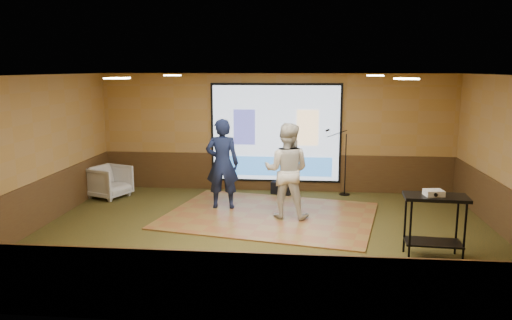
# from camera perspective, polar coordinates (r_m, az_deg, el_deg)

# --- Properties ---
(ground) EXTENTS (9.00, 9.00, 0.00)m
(ground) POSITION_cam_1_polar(r_m,az_deg,el_deg) (9.66, 1.02, -8.41)
(ground) COLOR #293417
(ground) RESTS_ON ground
(room_shell) EXTENTS (9.04, 7.04, 3.02)m
(room_shell) POSITION_cam_1_polar(r_m,az_deg,el_deg) (9.20, 1.06, 4.03)
(room_shell) COLOR #AE8348
(room_shell) RESTS_ON ground
(wainscot_back) EXTENTS (9.00, 0.04, 0.95)m
(wainscot_back) POSITION_cam_1_polar(r_m,az_deg,el_deg) (12.89, 2.25, -1.42)
(wainscot_back) COLOR #492B18
(wainscot_back) RESTS_ON ground
(wainscot_front) EXTENTS (9.00, 0.04, 0.95)m
(wainscot_front) POSITION_cam_1_polar(r_m,az_deg,el_deg) (6.27, -1.55, -14.54)
(wainscot_front) COLOR #492B18
(wainscot_front) RESTS_ON ground
(wainscot_left) EXTENTS (0.04, 7.00, 0.95)m
(wainscot_left) POSITION_cam_1_polar(r_m,az_deg,el_deg) (10.82, -23.43, -4.60)
(wainscot_left) COLOR #492B18
(wainscot_left) RESTS_ON ground
(wainscot_right) EXTENTS (0.04, 7.00, 0.95)m
(wainscot_right) POSITION_cam_1_polar(r_m,az_deg,el_deg) (10.22, 27.10, -5.75)
(wainscot_right) COLOR #492B18
(wainscot_right) RESTS_ON ground
(projector_screen) EXTENTS (3.32, 0.06, 2.52)m
(projector_screen) POSITION_cam_1_polar(r_m,az_deg,el_deg) (12.68, 2.27, 2.97)
(projector_screen) COLOR black
(projector_screen) RESTS_ON room_shell
(downlight_nw) EXTENTS (0.32, 0.32, 0.02)m
(downlight_nw) POSITION_cam_1_polar(r_m,az_deg,el_deg) (11.30, -9.54, 9.53)
(downlight_nw) COLOR beige
(downlight_nw) RESTS_ON room_shell
(downlight_ne) EXTENTS (0.32, 0.32, 0.02)m
(downlight_ne) POSITION_cam_1_polar(r_m,az_deg,el_deg) (11.02, 13.47, 9.37)
(downlight_ne) COLOR beige
(downlight_ne) RESTS_ON room_shell
(downlight_sw) EXTENTS (0.32, 0.32, 0.02)m
(downlight_sw) POSITION_cam_1_polar(r_m,az_deg,el_deg) (8.16, -15.58, 9.00)
(downlight_sw) COLOR beige
(downlight_sw) RESTS_ON room_shell
(downlight_se) EXTENTS (0.32, 0.32, 0.02)m
(downlight_se) POSITION_cam_1_polar(r_m,az_deg,el_deg) (7.76, 16.79, 8.88)
(downlight_se) COLOR beige
(downlight_se) RESTS_ON room_shell
(dance_floor) EXTENTS (4.88, 4.08, 0.03)m
(dance_floor) POSITION_cam_1_polar(r_m,az_deg,el_deg) (10.77, 1.60, -6.34)
(dance_floor) COLOR olive
(dance_floor) RESTS_ON ground
(player_left) EXTENTS (0.76, 0.53, 2.01)m
(player_left) POSITION_cam_1_polar(r_m,az_deg,el_deg) (11.09, -3.87, -0.42)
(player_left) COLOR #151F44
(player_left) RESTS_ON dance_floor
(player_right) EXTENTS (1.07, 0.89, 1.99)m
(player_right) POSITION_cam_1_polar(r_m,az_deg,el_deg) (10.38, 3.53, -1.23)
(player_right) COLOR silver
(player_right) RESTS_ON dance_floor
(av_table) EXTENTS (1.02, 0.54, 1.07)m
(av_table) POSITION_cam_1_polar(r_m,az_deg,el_deg) (8.77, 19.77, -5.75)
(av_table) COLOR black
(av_table) RESTS_ON ground
(projector) EXTENTS (0.32, 0.28, 0.10)m
(projector) POSITION_cam_1_polar(r_m,az_deg,el_deg) (8.66, 19.65, -3.55)
(projector) COLOR white
(projector) RESTS_ON av_table
(mic_stand) EXTENTS (0.65, 0.27, 1.66)m
(mic_stand) POSITION_cam_1_polar(r_m,az_deg,el_deg) (12.62, 9.88, -1.74)
(mic_stand) COLOR black
(mic_stand) RESTS_ON ground
(banquet_chair) EXTENTS (1.11, 1.10, 0.78)m
(banquet_chair) POSITION_cam_1_polar(r_m,az_deg,el_deg) (12.70, -16.41, -2.41)
(banquet_chair) COLOR gray
(banquet_chair) RESTS_ON ground
(duffel_bag) EXTENTS (0.58, 0.48, 0.31)m
(duffel_bag) POSITION_cam_1_polar(r_m,az_deg,el_deg) (12.63, 3.00, -3.17)
(duffel_bag) COLOR black
(duffel_bag) RESTS_ON ground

